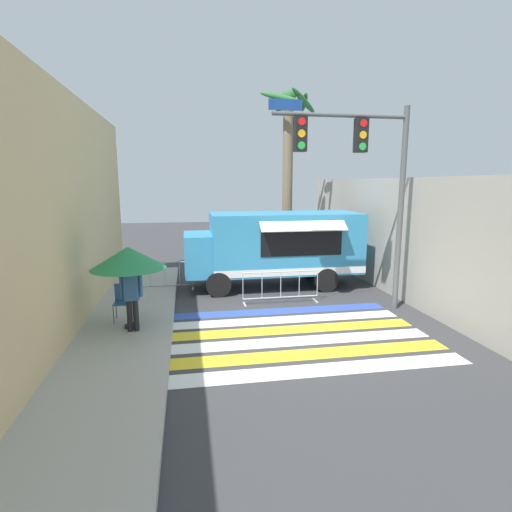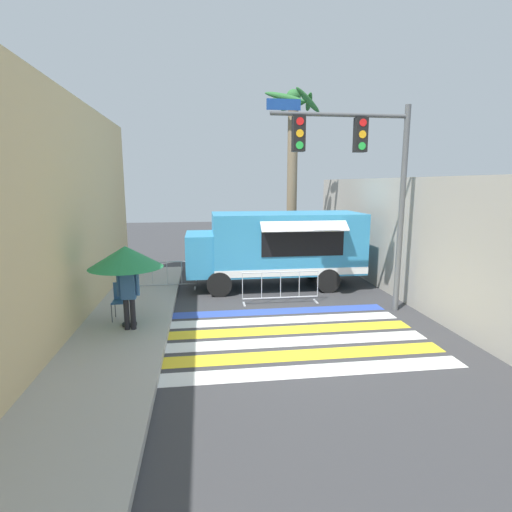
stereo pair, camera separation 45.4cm
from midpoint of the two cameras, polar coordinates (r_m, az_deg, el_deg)
ground_plane at (r=10.04m, az=6.45°, el=-11.30°), size 60.00×60.00×0.00m
sidewalk_left at (r=10.15m, az=-24.03°, el=-11.44°), size 4.40×16.00×0.16m
building_left_facade at (r=9.56m, az=-26.15°, el=4.76°), size 0.25×16.00×5.87m
concrete_wall_right at (r=13.81m, az=20.65°, el=2.38°), size 0.20×16.00×3.87m
crosswalk_painted at (r=10.07m, az=6.41°, el=-11.21°), size 6.40×4.36×0.01m
food_truck at (r=14.23m, az=3.44°, el=1.61°), size 6.18×2.67×2.66m
traffic_signal_pole at (r=11.56m, az=15.83°, el=12.51°), size 3.97×0.29×5.84m
patio_umbrella at (r=10.20m, az=-16.93°, el=-0.16°), size 1.80×1.80×2.03m
folding_chair at (r=11.06m, az=-17.51°, el=-5.63°), size 0.45×0.45×0.96m
vendor_person at (r=10.08m, az=-16.53°, el=-5.00°), size 0.53×0.22×1.65m
barricade_front at (r=12.45m, az=4.58°, el=-4.49°), size 2.40×0.44×1.02m
barricade_side at (r=14.27m, az=-11.70°, el=-2.79°), size 2.03×0.44×1.02m
palm_tree at (r=17.41m, az=6.01°, el=13.87°), size 2.47×2.34×7.50m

